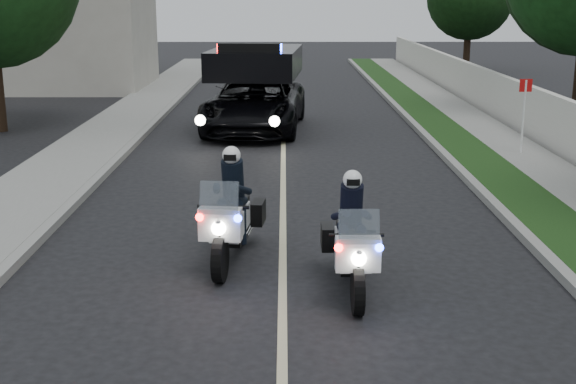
{
  "coord_description": "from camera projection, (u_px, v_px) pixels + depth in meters",
  "views": [
    {
      "loc": [
        0.03,
        -7.52,
        4.02
      ],
      "look_at": [
        0.08,
        4.02,
        1.0
      ],
      "focal_mm": 47.07,
      "sensor_mm": 36.0,
      "label": 1
    }
  ],
  "objects": [
    {
      "name": "ground",
      "position": [
        282.0,
        372.0,
        8.29
      ],
      "size": [
        120.0,
        120.0,
        0.0
      ],
      "primitive_type": "plane",
      "color": "black",
      "rests_on": "ground"
    },
    {
      "name": "curb_right",
      "position": [
        455.0,
        166.0,
        17.96
      ],
      "size": [
        0.2,
        60.0,
        0.15
      ],
      "primitive_type": "cube",
      "color": "gray",
      "rests_on": "ground"
    },
    {
      "name": "grass_verge",
      "position": [
        484.0,
        166.0,
        17.97
      ],
      "size": [
        1.2,
        60.0,
        0.16
      ],
      "primitive_type": "cube",
      "color": "#193814",
      "rests_on": "ground"
    },
    {
      "name": "sidewalk_right",
      "position": [
        539.0,
        165.0,
        17.97
      ],
      "size": [
        1.4,
        60.0,
        0.16
      ],
      "primitive_type": "cube",
      "color": "gray",
      "rests_on": "ground"
    },
    {
      "name": "curb_left",
      "position": [
        111.0,
        166.0,
        17.92
      ],
      "size": [
        0.2,
        60.0,
        0.15
      ],
      "primitive_type": "cube",
      "color": "gray",
      "rests_on": "ground"
    },
    {
      "name": "sidewalk_left",
      "position": [
        65.0,
        166.0,
        17.92
      ],
      "size": [
        2.0,
        60.0,
        0.16
      ],
      "primitive_type": "cube",
      "color": "gray",
      "rests_on": "ground"
    },
    {
      "name": "building_far",
      "position": [
        52.0,
        7.0,
        32.5
      ],
      "size": [
        8.0,
        6.0,
        7.0
      ],
      "primitive_type": "cube",
      "color": "#A8A396",
      "rests_on": "ground"
    },
    {
      "name": "lane_marking",
      "position": [
        283.0,
        169.0,
        17.96
      ],
      "size": [
        0.12,
        50.0,
        0.01
      ],
      "primitive_type": "cube",
      "color": "#BFB78C",
      "rests_on": "ground"
    },
    {
      "name": "police_moto_left",
      "position": [
        232.0,
        260.0,
        11.78
      ],
      "size": [
        0.97,
        2.18,
        1.8
      ],
      "primitive_type": null,
      "rotation": [
        0.0,
        0.0,
        -0.11
      ],
      "color": "silver",
      "rests_on": "ground"
    },
    {
      "name": "police_moto_right",
      "position": [
        351.0,
        289.0,
        10.63
      ],
      "size": [
        0.71,
        2.0,
        1.7
      ],
      "primitive_type": null,
      "rotation": [
        0.0,
        0.0,
        0.01
      ],
      "color": "silver",
      "rests_on": "ground"
    },
    {
      "name": "police_suv",
      "position": [
        255.0,
        130.0,
        23.11
      ],
      "size": [
        3.24,
        6.14,
        2.88
      ],
      "primitive_type": "imported",
      "rotation": [
        0.0,
        0.0,
        -0.09
      ],
      "color": "black",
      "rests_on": "ground"
    },
    {
      "name": "bicycle",
      "position": [
        233.0,
        94.0,
        31.52
      ],
      "size": [
        0.8,
        1.92,
        0.98
      ],
      "primitive_type": "imported",
      "rotation": [
        0.0,
        0.0,
        -0.08
      ],
      "color": "black",
      "rests_on": "ground"
    },
    {
      "name": "cyclist",
      "position": [
        233.0,
        94.0,
        31.52
      ],
      "size": [
        0.68,
        0.48,
        1.81
      ],
      "primitive_type": "imported",
      "rotation": [
        0.0,
        0.0,
        3.21
      ],
      "color": "black",
      "rests_on": "ground"
    },
    {
      "name": "sign_post",
      "position": [
        520.0,
        159.0,
        19.09
      ],
      "size": [
        0.34,
        0.34,
        2.08
      ],
      "primitive_type": null,
      "rotation": [
        0.0,
        0.0,
        0.06
      ],
      "color": "red",
      "rests_on": "ground"
    },
    {
      "name": "tree_right_c",
      "position": [
        576.0,
        116.0,
        25.8
      ],
      "size": [
        7.34,
        7.34,
        9.27
      ],
      "primitive_type": null,
      "rotation": [
        0.0,
        0.0,
        -0.42
      ],
      "color": "black",
      "rests_on": "ground"
    },
    {
      "name": "tree_right_e",
      "position": [
        466.0,
        71.0,
        40.85
      ],
      "size": [
        4.9,
        4.9,
        7.62
      ],
      "primitive_type": null,
      "rotation": [
        0.0,
        0.0,
        -0.08
      ],
      "color": "black",
      "rests_on": "ground"
    },
    {
      "name": "tree_left_near",
      "position": [
        2.0,
        131.0,
        22.92
      ],
      "size": [
        5.87,
        5.87,
        8.73
      ],
      "primitive_type": null,
      "rotation": [
        0.0,
        0.0,
        0.13
      ],
      "color": "#143A13",
      "rests_on": "ground"
    },
    {
      "name": "tree_left_far",
      "position": [
        94.0,
        77.0,
        38.15
      ],
      "size": [
        6.45,
        6.45,
        9.72
      ],
      "primitive_type": null,
      "rotation": [
        0.0,
        0.0,
        -0.11
      ],
      "color": "#1A3410",
      "rests_on": "ground"
    }
  ]
}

